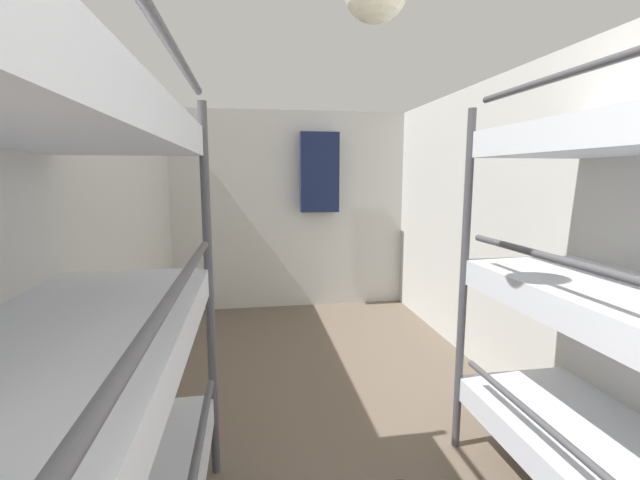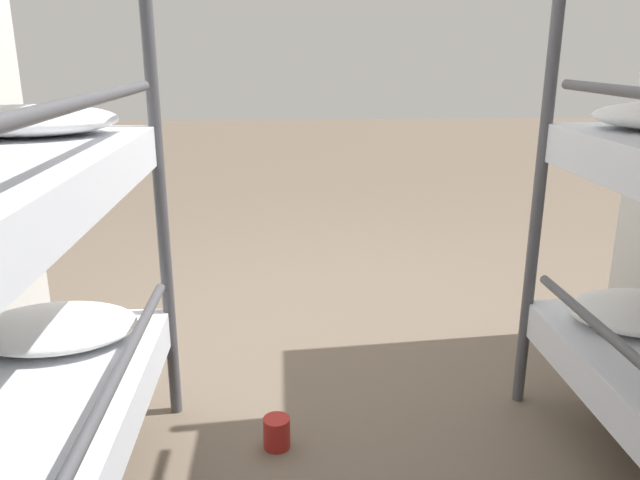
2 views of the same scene
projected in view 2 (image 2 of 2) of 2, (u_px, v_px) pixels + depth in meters
name	position (u px, v px, depth m)	size (l,w,h in m)	color
ground_plane	(337.00, 340.00, 3.02)	(20.00, 20.00, 0.00)	#6B5B4C
tin_can	(277.00, 433.00, 2.20)	(0.10, 0.10, 0.11)	#AD231E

